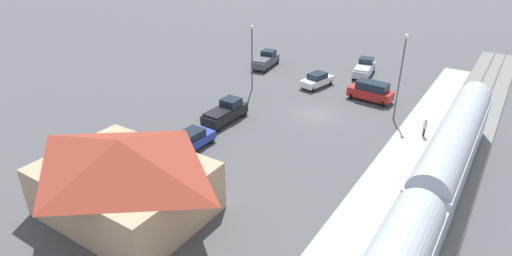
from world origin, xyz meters
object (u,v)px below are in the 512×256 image
pickup_black (226,112)px  sedan_white (317,80)px  passenger_train (420,217)px  light_pole_lot_center (252,50)px  sedan_blue (192,140)px  pickup_silver (364,68)px  pickup_charcoal (266,60)px  light_pole_near_platform (401,69)px  pedestrian_on_platform (425,127)px  suv_red (371,91)px  station_building (124,176)px

pickup_black → sedan_white: 14.41m
passenger_train → light_pole_lot_center: size_ratio=5.11×
pickup_black → sedan_white: size_ratio=1.13×
sedan_blue → light_pole_lot_center: light_pole_lot_center is taller
pickup_black → sedan_blue: pickup_black is taller
passenger_train → pickup_silver: passenger_train is taller
pickup_charcoal → light_pole_near_platform: (-20.05, 7.39, 4.45)m
light_pole_lot_center → pickup_charcoal: bearing=-69.1°
sedan_white → sedan_blue: 20.38m
pickup_charcoal → sedan_blue: pickup_charcoal is taller
pedestrian_on_platform → pickup_black: 19.17m
pickup_charcoal → pedestrian_on_platform: bearing=156.8°
suv_red → sedan_white: (7.00, -0.72, -0.27)m
pedestrian_on_platform → light_pole_lot_center: light_pole_lot_center is taller
sedan_blue → pickup_charcoal: bearing=-74.1°
station_building → suv_red: (-7.45, -28.88, -1.81)m
station_building → sedan_blue: 9.87m
pedestrian_on_platform → light_pole_near_platform: size_ratio=0.19×
station_building → pickup_black: bearing=-78.9°
pickup_black → sedan_white: (-3.53, -13.97, -0.15)m
sedan_white → passenger_train: bearing=127.3°
sedan_blue → pickup_black: bearing=-82.1°
suv_red → sedan_blue: bearing=63.6°
pedestrian_on_platform → pickup_silver: pickup_silver is taller
light_pole_lot_center → pickup_black: bearing=106.6°
pedestrian_on_platform → light_pole_lot_center: bearing=-5.3°
pickup_black → pickup_charcoal: (5.78, -17.07, 0.00)m
passenger_train → pedestrian_on_platform: passenger_train is taller
pickup_charcoal → suv_red: 16.74m
station_building → pickup_black: 16.04m
pickup_black → light_pole_lot_center: 9.99m
sedan_white → station_building: bearing=89.1°
pickup_silver → sedan_blue: size_ratio=1.23×
light_pole_near_platform → suv_red: bearing=-43.6°
suv_red → pickup_charcoal: bearing=-13.2°
suv_red → sedan_white: 7.04m
pickup_silver → light_pole_near_platform: (-7.34, 11.36, 4.45)m
sedan_white → suv_red: bearing=174.2°
pickup_charcoal → light_pole_lot_center: (-3.15, 8.24, 3.86)m
suv_red → light_pole_lot_center: bearing=18.6°
passenger_train → sedan_white: (17.55, -23.00, -1.98)m
pickup_charcoal → sedan_white: bearing=161.6°
suv_red → light_pole_near_platform: size_ratio=0.57×
sedan_blue → suv_red: bearing=-116.4°
pickup_charcoal → light_pole_near_platform: light_pole_near_platform is taller
station_building → pickup_silver: 36.92m
pickup_silver → pickup_black: 22.16m
station_building → pickup_charcoal: 33.93m
station_building → pickup_charcoal: station_building is taller
station_building → light_pole_near_platform: (-11.20, -25.31, 2.52)m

